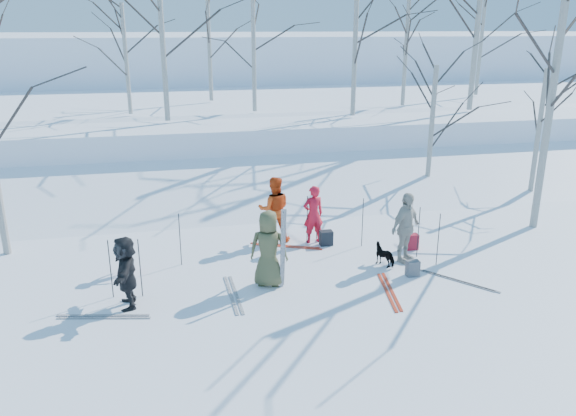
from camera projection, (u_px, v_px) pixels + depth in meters
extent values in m
plane|color=white|center=(302.00, 280.00, 13.09)|extent=(120.00, 120.00, 0.00)
cube|color=white|center=(254.00, 192.00, 19.55)|extent=(70.00, 9.49, 4.12)
cube|color=white|center=(223.00, 122.00, 28.58)|extent=(70.00, 18.00, 2.20)
cube|color=white|center=(197.00, 71.00, 47.77)|extent=(90.00, 30.00, 6.00)
imported|color=#4A4B2D|center=(269.00, 249.00, 12.60)|extent=(1.00, 0.81, 1.78)
imported|color=red|center=(313.00, 214.00, 15.17)|extent=(0.63, 0.46, 1.60)
imported|color=red|center=(274.00, 209.00, 15.24)|extent=(0.96, 0.79, 1.82)
imported|color=red|center=(125.00, 257.00, 13.28)|extent=(0.36, 0.60, 0.91)
imported|color=beige|center=(405.00, 228.00, 13.89)|extent=(1.12, 0.92, 1.79)
imported|color=black|center=(126.00, 272.00, 11.66)|extent=(0.52, 1.47, 1.57)
imported|color=black|center=(385.00, 255.00, 13.86)|extent=(0.59, 0.70, 0.54)
cube|color=silver|center=(282.00, 249.00, 12.42)|extent=(0.09, 0.16, 1.90)
cube|color=silver|center=(284.00, 248.00, 12.47)|extent=(0.09, 0.23, 1.89)
cylinder|color=black|center=(307.00, 220.00, 15.14)|extent=(0.02, 0.02, 1.34)
cylinder|color=black|center=(140.00, 268.00, 12.12)|extent=(0.02, 0.02, 1.34)
cylinder|color=black|center=(126.00, 274.00, 11.84)|extent=(0.02, 0.02, 1.34)
cylinder|color=black|center=(418.00, 232.00, 14.23)|extent=(0.02, 0.02, 1.34)
cylinder|color=black|center=(180.00, 239.00, 13.75)|extent=(0.02, 0.02, 1.34)
cylinder|color=black|center=(362.00, 222.00, 14.93)|extent=(0.02, 0.02, 1.34)
cylinder|color=black|center=(438.00, 240.00, 13.74)|extent=(0.02, 0.02, 1.34)
cylinder|color=black|center=(111.00, 269.00, 12.08)|extent=(0.02, 0.02, 1.34)
cylinder|color=black|center=(317.00, 216.00, 15.40)|extent=(0.02, 0.02, 1.34)
cube|color=maroon|center=(412.00, 242.00, 14.86)|extent=(0.32, 0.22, 0.42)
cube|color=#525459|center=(413.00, 268.00, 13.28)|extent=(0.30, 0.20, 0.38)
cube|color=black|center=(326.00, 238.00, 15.15)|extent=(0.34, 0.24, 0.40)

